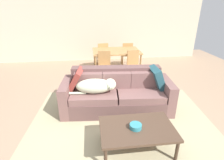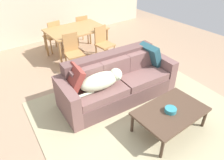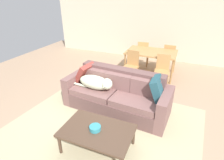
{
  "view_description": "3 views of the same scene",
  "coord_description": "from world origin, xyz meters",
  "px_view_note": "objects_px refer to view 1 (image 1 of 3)",
  "views": [
    {
      "loc": [
        -0.45,
        -3.17,
        2.18
      ],
      "look_at": [
        -0.03,
        0.22,
        0.69
      ],
      "focal_mm": 28.67,
      "sensor_mm": 36.0,
      "label": 1
    },
    {
      "loc": [
        -2.08,
        -2.49,
        2.67
      ],
      "look_at": [
        -0.14,
        0.08,
        0.56
      ],
      "focal_mm": 33.94,
      "sensor_mm": 36.0,
      "label": 2
    },
    {
      "loc": [
        1.28,
        -2.98,
        2.4
      ],
      "look_at": [
        -0.04,
        0.22,
        0.69
      ],
      "focal_mm": 28.73,
      "sensor_mm": 36.0,
      "label": 3
    }
  ],
  "objects_px": {
    "bowl_on_coffee_table": "(136,126)",
    "couch": "(117,94)",
    "throw_pillow_by_right_arm": "(157,78)",
    "dining_chair_far_right": "(127,53)",
    "dining_chair_near_left": "(104,65)",
    "dining_chair_near_right": "(134,64)",
    "dining_table": "(116,52)",
    "dining_chair_far_left": "(103,54)",
    "throw_pillow_by_left_arm": "(75,79)",
    "dog_on_left_cushion": "(97,86)",
    "coffee_table": "(137,130)"
  },
  "relations": [
    {
      "from": "throw_pillow_by_right_arm",
      "to": "dining_chair_far_right",
      "type": "xyz_separation_m",
      "value": [
        -0.08,
        2.8,
        -0.2
      ]
    },
    {
      "from": "bowl_on_coffee_table",
      "to": "dining_table",
      "type": "xyz_separation_m",
      "value": [
        0.2,
        3.4,
        0.26
      ]
    },
    {
      "from": "dining_chair_near_left",
      "to": "dining_chair_near_right",
      "type": "bearing_deg",
      "value": 7.97
    },
    {
      "from": "couch",
      "to": "bowl_on_coffee_table",
      "type": "bearing_deg",
      "value": -80.7
    },
    {
      "from": "throw_pillow_by_left_arm",
      "to": "dining_chair_near_right",
      "type": "height_order",
      "value": "throw_pillow_by_left_arm"
    },
    {
      "from": "dining_chair_near_left",
      "to": "dining_chair_far_left",
      "type": "bearing_deg",
      "value": 95.16
    },
    {
      "from": "couch",
      "to": "dining_table",
      "type": "distance_m",
      "value": 2.2
    },
    {
      "from": "bowl_on_coffee_table",
      "to": "dining_chair_near_right",
      "type": "bearing_deg",
      "value": 76.96
    },
    {
      "from": "dog_on_left_cushion",
      "to": "bowl_on_coffee_table",
      "type": "height_order",
      "value": "dog_on_left_cushion"
    },
    {
      "from": "couch",
      "to": "throw_pillow_by_left_arm",
      "type": "height_order",
      "value": "throw_pillow_by_left_arm"
    },
    {
      "from": "dining_table",
      "to": "dining_chair_far_right",
      "type": "height_order",
      "value": "dining_chair_far_right"
    },
    {
      "from": "couch",
      "to": "dining_table",
      "type": "bearing_deg",
      "value": 86.51
    },
    {
      "from": "dining_table",
      "to": "bowl_on_coffee_table",
      "type": "bearing_deg",
      "value": -93.42
    },
    {
      "from": "bowl_on_coffee_table",
      "to": "couch",
      "type": "bearing_deg",
      "value": 94.7
    },
    {
      "from": "coffee_table",
      "to": "throw_pillow_by_right_arm",
      "type": "bearing_deg",
      "value": 58.69
    },
    {
      "from": "dining_chair_far_right",
      "to": "couch",
      "type": "bearing_deg",
      "value": 76.65
    },
    {
      "from": "dining_chair_far_right",
      "to": "bowl_on_coffee_table",
      "type": "bearing_deg",
      "value": 82.84
    },
    {
      "from": "dining_chair_far_right",
      "to": "dining_chair_far_left",
      "type": "bearing_deg",
      "value": 3.51
    },
    {
      "from": "dining_chair_near_right",
      "to": "couch",
      "type": "bearing_deg",
      "value": -121.97
    },
    {
      "from": "coffee_table",
      "to": "dining_chair_near_left",
      "type": "xyz_separation_m",
      "value": [
        -0.27,
        2.76,
        0.12
      ]
    },
    {
      "from": "dining_chair_near_left",
      "to": "dining_chair_near_right",
      "type": "height_order",
      "value": "dining_chair_near_left"
    },
    {
      "from": "throw_pillow_by_right_arm",
      "to": "dining_chair_far_right",
      "type": "bearing_deg",
      "value": 91.59
    },
    {
      "from": "bowl_on_coffee_table",
      "to": "dog_on_left_cushion",
      "type": "bearing_deg",
      "value": 115.53
    },
    {
      "from": "couch",
      "to": "dining_chair_near_right",
      "type": "distance_m",
      "value": 1.72
    },
    {
      "from": "dining_chair_near_left",
      "to": "dining_chair_near_right",
      "type": "distance_m",
      "value": 0.89
    },
    {
      "from": "bowl_on_coffee_table",
      "to": "dining_table",
      "type": "height_order",
      "value": "dining_table"
    },
    {
      "from": "dog_on_left_cushion",
      "to": "dining_chair_near_right",
      "type": "relative_size",
      "value": 1.07
    },
    {
      "from": "throw_pillow_by_right_arm",
      "to": "coffee_table",
      "type": "distance_m",
      "value": 1.46
    },
    {
      "from": "dining_table",
      "to": "dining_chair_far_left",
      "type": "distance_m",
      "value": 0.76
    },
    {
      "from": "couch",
      "to": "dining_table",
      "type": "relative_size",
      "value": 1.59
    },
    {
      "from": "throw_pillow_by_right_arm",
      "to": "dining_chair_far_left",
      "type": "height_order",
      "value": "throw_pillow_by_right_arm"
    },
    {
      "from": "couch",
      "to": "throw_pillow_by_right_arm",
      "type": "distance_m",
      "value": 0.94
    },
    {
      "from": "dining_chair_near_left",
      "to": "coffee_table",
      "type": "bearing_deg",
      "value": -77.0
    },
    {
      "from": "coffee_table",
      "to": "dog_on_left_cushion",
      "type": "bearing_deg",
      "value": 117.05
    },
    {
      "from": "throw_pillow_by_left_arm",
      "to": "dining_chair_near_left",
      "type": "xyz_separation_m",
      "value": [
        0.72,
        1.41,
        -0.2
      ]
    },
    {
      "from": "throw_pillow_by_right_arm",
      "to": "dining_table",
      "type": "height_order",
      "value": "throw_pillow_by_right_arm"
    },
    {
      "from": "coffee_table",
      "to": "dining_table",
      "type": "height_order",
      "value": "dining_table"
    },
    {
      "from": "dog_on_left_cushion",
      "to": "bowl_on_coffee_table",
      "type": "distance_m",
      "value": 1.25
    },
    {
      "from": "coffee_table",
      "to": "dining_chair_near_left",
      "type": "bearing_deg",
      "value": 95.63
    },
    {
      "from": "throw_pillow_by_right_arm",
      "to": "dining_table",
      "type": "xyz_separation_m",
      "value": [
        -0.57,
        2.17,
        0.01
      ]
    },
    {
      "from": "bowl_on_coffee_table",
      "to": "dining_chair_near_right",
      "type": "xyz_separation_m",
      "value": [
        0.65,
        2.78,
        0.04
      ]
    },
    {
      "from": "dog_on_left_cushion",
      "to": "dining_chair_far_right",
      "type": "distance_m",
      "value": 3.16
    },
    {
      "from": "dining_chair_near_left",
      "to": "dining_chair_near_right",
      "type": "xyz_separation_m",
      "value": [
        0.89,
        0.01,
        -0.01
      ]
    },
    {
      "from": "throw_pillow_by_right_arm",
      "to": "dog_on_left_cushion",
      "type": "bearing_deg",
      "value": -174.88
    },
    {
      "from": "dog_on_left_cushion",
      "to": "dining_chair_near_left",
      "type": "xyz_separation_m",
      "value": [
        0.29,
        1.66,
        -0.14
      ]
    },
    {
      "from": "bowl_on_coffee_table",
      "to": "dining_table",
      "type": "distance_m",
      "value": 3.41
    },
    {
      "from": "couch",
      "to": "dining_chair_far_left",
      "type": "xyz_separation_m",
      "value": [
        -0.09,
        2.77,
        0.14
      ]
    },
    {
      "from": "bowl_on_coffee_table",
      "to": "dining_chair_near_right",
      "type": "height_order",
      "value": "dining_chair_near_right"
    },
    {
      "from": "dining_table",
      "to": "dining_chair_far_left",
      "type": "height_order",
      "value": "dining_chair_far_left"
    },
    {
      "from": "dog_on_left_cushion",
      "to": "coffee_table",
      "type": "relative_size",
      "value": 0.82
    }
  ]
}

